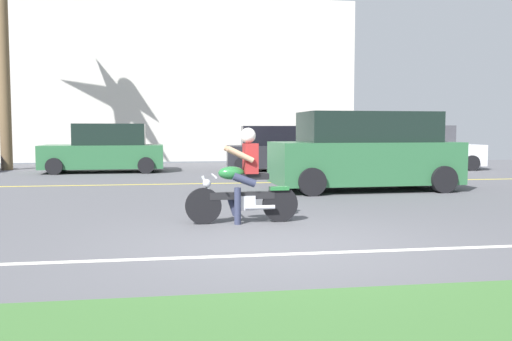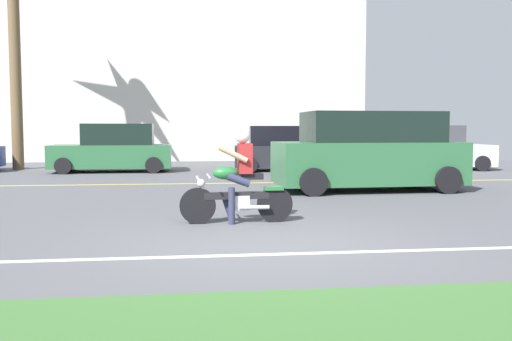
# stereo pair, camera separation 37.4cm
# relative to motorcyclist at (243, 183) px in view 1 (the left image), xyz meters

# --- Properties ---
(ground) EXTENTS (56.00, 30.00, 0.04)m
(ground) POSITION_rel_motorcyclist_xyz_m (0.23, 1.25, -0.66)
(ground) COLOR #545459
(lane_line_near) EXTENTS (50.40, 0.12, 0.01)m
(lane_line_near) POSITION_rel_motorcyclist_xyz_m (0.23, -2.30, -0.64)
(lane_line_near) COLOR silver
(lane_line_near) RESTS_ON ground
(lane_line_far) EXTENTS (50.40, 0.12, 0.01)m
(lane_line_far) POSITION_rel_motorcyclist_xyz_m (0.23, 6.51, -0.64)
(lane_line_far) COLOR yellow
(lane_line_far) RESTS_ON ground
(motorcyclist) EXTENTS (1.82, 0.59, 1.52)m
(motorcyclist) POSITION_rel_motorcyclist_xyz_m (0.00, 0.00, 0.00)
(motorcyclist) COLOR black
(motorcyclist) RESTS_ON ground
(suv_nearby) EXTENTS (4.72, 2.22, 1.92)m
(suv_nearby) POSITION_rel_motorcyclist_xyz_m (3.62, 4.30, 0.29)
(suv_nearby) COLOR #2D663D
(suv_nearby) RESTS_ON ground
(parked_car_1) EXTENTS (4.17, 2.05, 1.70)m
(parked_car_1) POSITION_rel_motorcyclist_xyz_m (-3.39, 11.21, 0.14)
(parked_car_1) COLOR #2D663D
(parked_car_1) RESTS_ON ground
(parked_car_2) EXTENTS (3.76, 2.15, 1.62)m
(parked_car_2) POSITION_rel_motorcyclist_xyz_m (2.64, 10.97, 0.11)
(parked_car_2) COLOR #232328
(parked_car_2) RESTS_ON ground
(parked_car_3) EXTENTS (4.38, 2.28, 1.64)m
(parked_car_3) POSITION_rel_motorcyclist_xyz_m (8.15, 10.86, 0.12)
(parked_car_3) COLOR silver
(parked_car_3) RESTS_ON ground
(building_far) EXTENTS (18.22, 4.00, 7.66)m
(building_far) POSITION_rel_motorcyclist_xyz_m (-1.36, 19.25, 3.19)
(building_far) COLOR beige
(building_far) RESTS_ON ground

